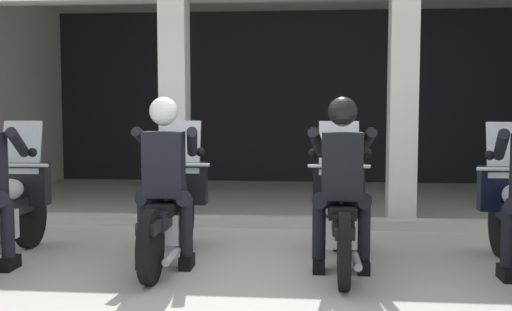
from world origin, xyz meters
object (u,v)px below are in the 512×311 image
object	(u,v)px
motorcycle_center_left	(172,209)
police_officer_center_right	(342,169)
motorcycle_far_left	(3,210)
motorcycle_center_right	(340,212)
police_officer_center_left	(165,167)

from	to	relation	value
motorcycle_center_left	police_officer_center_right	size ratio (longest dim) A/B	1.29
motorcycle_far_left	motorcycle_center_left	xyz separation A→B (m)	(1.62, 0.20, 0.00)
motorcycle_center_left	police_officer_center_right	distance (m)	1.70
motorcycle_far_left	motorcycle_center_right	bearing A→B (deg)	5.29
police_officer_center_left	police_officer_center_right	distance (m)	1.62
motorcycle_center_left	motorcycle_center_right	size ratio (longest dim) A/B	1.00
motorcycle_far_left	motorcycle_center_left	bearing A→B (deg)	8.89
motorcycle_center_left	police_officer_center_left	xyz separation A→B (m)	(-0.00, -0.28, 0.44)
motorcycle_center_left	police_officer_center_right	xyz separation A→B (m)	(1.62, -0.29, 0.44)
police_officer_center_left	police_officer_center_right	size ratio (longest dim) A/B	1.00
motorcycle_center_right	police_officer_center_right	bearing A→B (deg)	-93.90
motorcycle_far_left	police_officer_center_left	size ratio (longest dim) A/B	1.29
motorcycle_center_right	police_officer_center_right	xyz separation A→B (m)	(-0.00, -0.28, 0.44)
motorcycle_center_right	motorcycle_center_left	bearing A→B (deg)	176.09
motorcycle_center_left	police_officer_center_left	distance (m)	0.52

